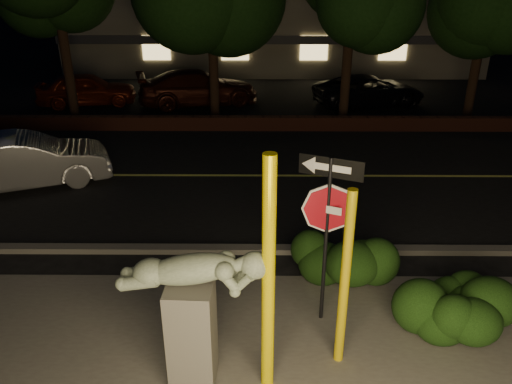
% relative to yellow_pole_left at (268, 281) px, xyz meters
% --- Properties ---
extents(ground, '(90.00, 90.00, 0.00)m').
position_rel_yellow_pole_left_xyz_m(ground, '(0.61, 10.68, -1.75)').
color(ground, black).
rests_on(ground, ground).
extents(road, '(80.00, 8.00, 0.01)m').
position_rel_yellow_pole_left_xyz_m(road, '(0.61, 7.68, -1.74)').
color(road, black).
rests_on(road, ground).
extents(lane_marking, '(80.00, 0.12, 0.00)m').
position_rel_yellow_pole_left_xyz_m(lane_marking, '(0.61, 7.68, -1.73)').
color(lane_marking, '#C6C74F').
rests_on(lane_marking, road).
extents(curb, '(80.00, 0.25, 0.12)m').
position_rel_yellow_pole_left_xyz_m(curb, '(0.61, 3.58, -1.69)').
color(curb, '#4C4944').
rests_on(curb, ground).
extents(brick_wall, '(40.00, 0.35, 0.50)m').
position_rel_yellow_pole_left_xyz_m(brick_wall, '(0.61, 11.98, -1.50)').
color(brick_wall, '#482017').
rests_on(brick_wall, ground).
extents(parking_lot, '(40.00, 12.00, 0.01)m').
position_rel_yellow_pole_left_xyz_m(parking_lot, '(0.61, 17.68, -1.74)').
color(parking_lot, black).
rests_on(parking_lot, ground).
extents(building, '(22.00, 10.20, 4.00)m').
position_rel_yellow_pole_left_xyz_m(building, '(0.61, 25.66, 0.25)').
color(building, '#6A6254').
rests_on(building, ground).
extents(yellow_pole_left, '(0.17, 0.17, 3.50)m').
position_rel_yellow_pole_left_xyz_m(yellow_pole_left, '(0.00, 0.00, 0.00)').
color(yellow_pole_left, '#FFE200').
rests_on(yellow_pole_left, ground).
extents(yellow_pole_right, '(0.14, 0.14, 2.83)m').
position_rel_yellow_pole_left_xyz_m(yellow_pole_right, '(1.08, 0.48, -0.33)').
color(yellow_pole_right, gold).
rests_on(yellow_pole_right, ground).
extents(signpost, '(0.91, 0.41, 2.90)m').
position_rel_yellow_pole_left_xyz_m(signpost, '(0.93, 1.45, 0.32)').
color(signpost, black).
rests_on(signpost, ground).
extents(sculpture, '(2.01, 0.65, 2.15)m').
position_rel_yellow_pole_left_xyz_m(sculpture, '(-1.01, 0.08, -0.42)').
color(sculpture, '#4C4944').
rests_on(sculpture, ground).
extents(hedge_center, '(2.33, 1.71, 1.10)m').
position_rel_yellow_pole_left_xyz_m(hedge_center, '(1.40, 2.44, -1.20)').
color(hedge_center, black).
rests_on(hedge_center, ground).
extents(hedge_right, '(1.85, 1.10, 1.17)m').
position_rel_yellow_pole_left_xyz_m(hedge_right, '(3.04, 0.98, -1.16)').
color(hedge_right, black).
rests_on(hedge_right, ground).
extents(hedge_far_right, '(1.51, 1.17, 0.92)m').
position_rel_yellow_pole_left_xyz_m(hedge_far_right, '(3.34, 1.47, -1.29)').
color(hedge_far_right, black).
rests_on(hedge_far_right, ground).
extents(silver_sedan, '(4.55, 3.01, 1.42)m').
position_rel_yellow_pole_left_xyz_m(silver_sedan, '(-6.35, 6.95, -1.04)').
color(silver_sedan, silver).
rests_on(silver_sedan, ground).
extents(parked_car_red, '(4.27, 2.43, 1.37)m').
position_rel_yellow_pole_left_xyz_m(parked_car_red, '(-7.40, 15.42, -1.06)').
color(parked_car_red, maroon).
rests_on(parked_car_red, ground).
extents(parked_car_darkred, '(5.36, 3.31, 1.45)m').
position_rel_yellow_pole_left_xyz_m(parked_car_darkred, '(-2.72, 15.54, -1.02)').
color(parked_car_darkred, '#39140C').
rests_on(parked_car_darkred, ground).
extents(parked_car_dark, '(4.99, 3.21, 1.28)m').
position_rel_yellow_pole_left_xyz_m(parked_car_dark, '(4.46, 15.42, -1.11)').
color(parked_car_dark, black).
rests_on(parked_car_dark, ground).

